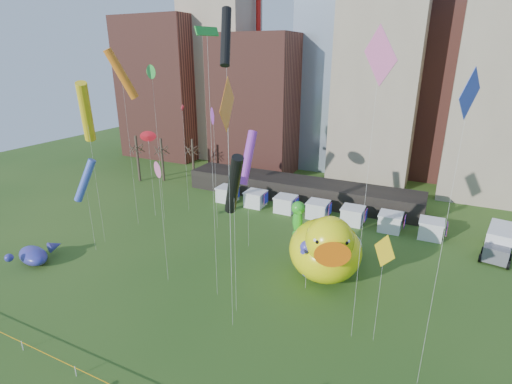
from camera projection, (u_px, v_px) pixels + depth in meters
The scene contains 26 objects.
skyline at pixel (372, 59), 69.24m from camera, with size 101.00×23.00×68.00m.
pavilion at pixel (299, 190), 62.36m from camera, with size 38.00×6.00×3.20m, color black.
vendor_tents at pixel (318, 210), 55.38m from camera, with size 33.24×2.80×2.40m.
bare_trees at pixel (164, 159), 71.11m from camera, with size 8.44×6.44×8.50m.
big_duck at pixel (326, 248), 39.25m from camera, with size 10.20×11.31×7.90m.
small_duck at pixel (348, 244), 44.34m from camera, with size 4.19×4.89×3.47m.
seahorse_green at pixel (297, 217), 42.00m from camera, with size 1.96×2.17×7.33m.
seahorse_purple at pixel (307, 256), 37.54m from camera, with size 1.44×1.75×5.33m.
whale_inflatable at pixel (35, 255), 43.39m from camera, with size 5.12×5.96×2.05m.
box_truck at pixel (499, 241), 45.12m from camera, with size 3.88×7.56×3.06m.
kite_0 at pixel (148, 137), 52.48m from camera, with size 1.34×0.92×12.43m.
kite_1 at pixel (379, 60), 24.82m from camera, with size 2.60×2.85×24.07m.
kite_2 at pixel (226, 37), 32.86m from camera, with size 1.91×3.02×26.13m.
kite_3 at pixel (152, 72), 48.54m from camera, with size 1.68×0.94×21.05m.
kite_4 at pixel (384, 252), 28.98m from camera, with size 1.81×2.36×9.72m.
kite_5 at pixel (85, 180), 43.40m from camera, with size 2.82×2.54×11.34m.
kite_6 at pixel (121, 74), 46.76m from camera, with size 2.98×3.54×23.05m.
kite_7 at pixel (213, 116), 47.12m from camera, with size 1.53×1.75×16.17m.
kite_8 at pixel (182, 109), 53.22m from camera, with size 1.49×1.67×15.64m.
kite_9 at pixel (158, 170), 36.11m from camera, with size 1.37×1.02×12.80m.
kite_10 at pixel (234, 185), 31.26m from camera, with size 3.06×2.97×15.03m.
kite_11 at pixel (207, 37), 29.92m from camera, with size 0.97×2.21×24.27m.
kite_12 at pixel (86, 113), 43.03m from camera, with size 3.87×3.74×19.66m.
kite_13 at pixel (468, 102), 20.87m from camera, with size 1.04×2.61×21.64m.
kite_14 at pixel (227, 108), 27.29m from camera, with size 0.97×3.74×20.80m.
kite_15 at pixel (248, 158), 43.63m from camera, with size 1.05×3.57×14.21m.
Camera 1 is at (15.47, -13.99, 22.20)m, focal length 27.00 mm.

